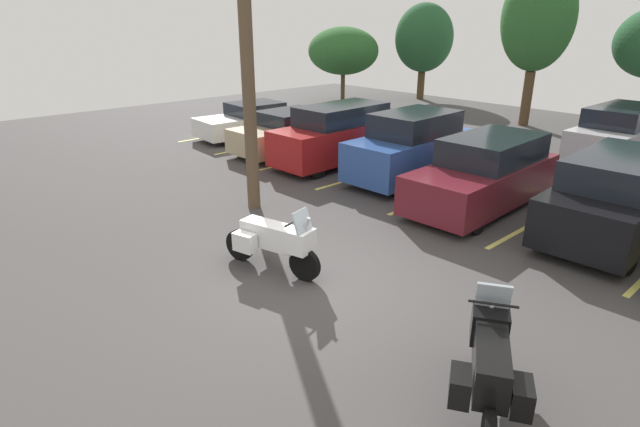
# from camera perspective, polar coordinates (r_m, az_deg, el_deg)

# --- Properties ---
(ground) EXTENTS (44.00, 44.00, 0.10)m
(ground) POSITION_cam_1_polar(r_m,az_deg,el_deg) (9.45, -1.19, -8.43)
(ground) COLOR #423F3F
(motorcycle_touring) EXTENTS (2.19, 1.03, 1.39)m
(motorcycle_touring) POSITION_cam_1_polar(r_m,az_deg,el_deg) (9.73, -5.20, -2.98)
(motorcycle_touring) COLOR black
(motorcycle_touring) RESTS_ON ground
(motorcycle_second) EXTENTS (1.38, 2.00, 1.44)m
(motorcycle_second) POSITION_cam_1_polar(r_m,az_deg,el_deg) (6.77, 18.51, -15.63)
(motorcycle_second) COLOR black
(motorcycle_second) RESTS_ON ground
(parking_stripes) EXTENTS (21.91, 4.93, 0.01)m
(parking_stripes) POSITION_cam_1_polar(r_m,az_deg,el_deg) (14.70, 13.92, 2.21)
(parking_stripes) COLOR #EAE066
(parking_stripes) RESTS_ON ground
(car_white) EXTENTS (2.13, 4.65, 1.39)m
(car_white) POSITION_cam_1_polar(r_m,az_deg,el_deg) (21.40, -7.59, 10.32)
(car_white) COLOR white
(car_white) RESTS_ON ground
(car_tan) EXTENTS (2.00, 4.37, 1.51)m
(car_tan) POSITION_cam_1_polar(r_m,az_deg,el_deg) (18.64, -3.35, 9.09)
(car_tan) COLOR tan
(car_tan) RESTS_ON ground
(car_red) EXTENTS (1.87, 4.56, 1.96)m
(car_red) POSITION_cam_1_polar(r_m,az_deg,el_deg) (17.03, 1.85, 8.79)
(car_red) COLOR maroon
(car_red) RESTS_ON ground
(car_blue) EXTENTS (1.98, 4.49, 2.04)m
(car_blue) POSITION_cam_1_polar(r_m,az_deg,el_deg) (15.54, 10.30, 7.31)
(car_blue) COLOR #2D519E
(car_blue) RESTS_ON ground
(car_maroon) EXTENTS (2.05, 4.88, 1.81)m
(car_maroon) POSITION_cam_1_polar(r_m,az_deg,el_deg) (13.69, 18.02, 4.25)
(car_maroon) COLOR maroon
(car_maroon) RESTS_ON ground
(car_black) EXTENTS (2.09, 4.82, 1.87)m
(car_black) POSITION_cam_1_polar(r_m,az_deg,el_deg) (12.91, 30.38, 1.64)
(car_black) COLOR black
(car_black) RESTS_ON ground
(car_far_silver) EXTENTS (1.94, 4.61, 1.86)m
(car_far_silver) POSITION_cam_1_polar(r_m,az_deg,el_deg) (20.15, 30.61, 7.67)
(car_far_silver) COLOR #B7B7BC
(car_far_silver) RESTS_ON ground
(utility_pole) EXTENTS (1.76, 0.64, 9.06)m
(utility_pole) POSITION_cam_1_polar(r_m,az_deg,el_deg) (12.53, -8.43, 21.03)
(utility_pole) COLOR brown
(utility_pole) RESTS_ON ground
(tree_right) EXTENTS (3.07, 3.07, 6.85)m
(tree_right) POSITION_cam_1_polar(r_m,az_deg,el_deg) (25.08, 23.32, 19.47)
(tree_right) COLOR #4C3823
(tree_right) RESTS_ON ground
(tree_far_right) EXTENTS (3.37, 3.37, 5.47)m
(tree_far_right) POSITION_cam_1_polar(r_m,az_deg,el_deg) (32.01, 11.61, 18.74)
(tree_far_right) COLOR #4C3823
(tree_far_right) RESTS_ON ground
(tree_far_left) EXTENTS (4.04, 4.04, 4.18)m
(tree_far_left) POSITION_cam_1_polar(r_m,az_deg,el_deg) (30.61, 2.64, 17.78)
(tree_far_left) COLOR #4C3823
(tree_far_left) RESTS_ON ground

